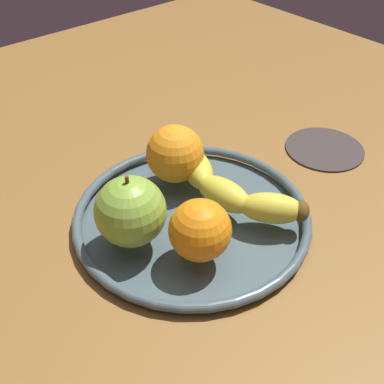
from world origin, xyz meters
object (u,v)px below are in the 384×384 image
orange_back_left (200,230)px  ambient_coaster (325,148)px  fruit_bowl (192,216)px  orange_back_right (175,154)px  banana (232,191)px  apple (130,211)px

orange_back_left → ambient_coaster: 30.71cm
orange_back_left → ambient_coaster: orange_back_left is taller
ambient_coaster → fruit_bowl: bearing=-92.4°
orange_back_right → ambient_coaster: orange_back_right is taller
fruit_bowl → orange_back_left: size_ratio=4.26×
fruit_bowl → banana: 5.99cm
ambient_coaster → orange_back_left: bearing=-80.7°
fruit_bowl → orange_back_left: (5.97, -3.97, 4.38)cm
fruit_bowl → ambient_coaster: (1.07, 25.93, -0.62)cm
fruit_bowl → banana: banana is taller
banana → orange_back_left: (3.92, -8.88, 1.62)cm
banana → apple: (-2.94, -13.21, 2.22)cm
apple → ambient_coaster: (1.97, 34.24, -5.60)cm
fruit_bowl → orange_back_left: orange_back_left is taller
orange_back_right → ambient_coaster: (7.70, 23.15, -5.34)cm
banana → orange_back_left: orange_back_left is taller
banana → ambient_coaster: (-0.97, 21.03, -3.38)cm
orange_back_right → apple: bearing=-62.6°
orange_back_left → orange_back_right: size_ratio=0.91×
orange_back_left → ambient_coaster: (-4.90, 29.90, -5.00)cm
banana → apple: size_ratio=2.25×
fruit_bowl → ambient_coaster: size_ratio=2.50×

